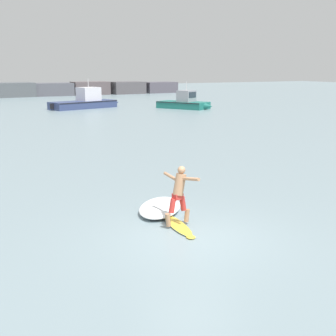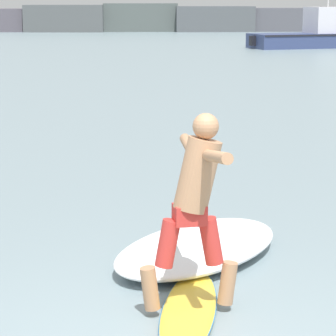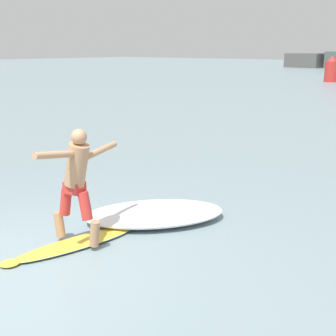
{
  "view_description": "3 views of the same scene",
  "coord_description": "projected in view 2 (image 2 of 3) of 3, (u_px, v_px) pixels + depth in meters",
  "views": [
    {
      "loc": [
        -5.96,
        -9.83,
        4.33
      ],
      "look_at": [
        0.64,
        2.53,
        1.28
      ],
      "focal_mm": 50.0,
      "sensor_mm": 36.0,
      "label": 1
    },
    {
      "loc": [
        -0.36,
        -5.31,
        2.57
      ],
      "look_at": [
        -0.03,
        2.43,
        0.93
      ],
      "focal_mm": 85.0,
      "sensor_mm": 36.0,
      "label": 2
    },
    {
      "loc": [
        5.07,
        -2.93,
        2.73
      ],
      "look_at": [
        0.54,
        2.37,
        0.93
      ],
      "focal_mm": 50.0,
      "sensor_mm": 36.0,
      "label": 3
    }
  ],
  "objects": [
    {
      "name": "fishing_boat_near_jetty",
      "position": [
        320.0,
        35.0,
        43.56
      ],
      "size": [
        8.46,
        4.28,
        3.09
      ],
      "color": "navy",
      "rests_on": "ground"
    },
    {
      "name": "rock_jetty_breakwater",
      "position": [
        168.0,
        19.0,
        66.23
      ],
      "size": [
        60.26,
        5.0,
        2.28
      ],
      "color": "#53524F",
      "rests_on": "ground"
    },
    {
      "name": "wave_foam_at_tail",
      "position": [
        198.0,
        247.0,
        8.02
      ],
      "size": [
        2.34,
        2.53,
        0.25
      ],
      "color": "white",
      "rests_on": "ground"
    },
    {
      "name": "surfboard",
      "position": [
        189.0,
        311.0,
        6.6
      ],
      "size": [
        0.75,
        2.13,
        0.2
      ],
      "color": "yellow",
      "rests_on": "ground"
    },
    {
      "name": "surfer",
      "position": [
        196.0,
        196.0,
        6.44
      ],
      "size": [
        0.84,
        1.53,
        1.63
      ],
      "color": "tan",
      "rests_on": "surfboard"
    }
  ]
}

